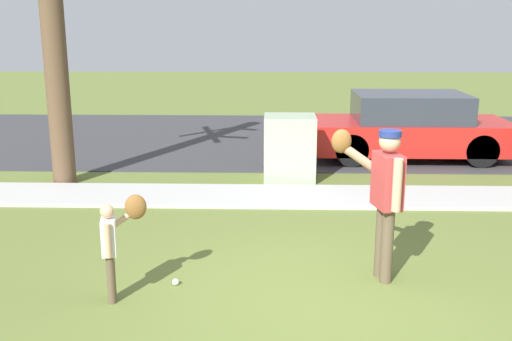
{
  "coord_description": "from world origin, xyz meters",
  "views": [
    {
      "loc": [
        -0.55,
        -5.63,
        2.78
      ],
      "look_at": [
        -0.75,
        1.43,
        1.0
      ],
      "focal_mm": 42.06,
      "sensor_mm": 36.0,
      "label": 1
    }
  ],
  "objects_px": {
    "person_adult": "(383,188)",
    "utility_cabinet": "(290,148)",
    "baseball": "(176,282)",
    "person_child": "(116,235)",
    "parked_hatchback_red": "(409,127)",
    "street_tree_far": "(51,8)"
  },
  "relations": [
    {
      "from": "person_adult",
      "to": "utility_cabinet",
      "type": "xyz_separation_m",
      "value": [
        -0.87,
        4.23,
        -0.47
      ]
    },
    {
      "from": "person_adult",
      "to": "baseball",
      "type": "relative_size",
      "value": 22.52
    },
    {
      "from": "person_child",
      "to": "baseball",
      "type": "relative_size",
      "value": 14.43
    },
    {
      "from": "parked_hatchback_red",
      "to": "person_child",
      "type": "bearing_deg",
      "value": -123.61
    },
    {
      "from": "person_child",
      "to": "parked_hatchback_red",
      "type": "bearing_deg",
      "value": 44.31
    },
    {
      "from": "utility_cabinet",
      "to": "parked_hatchback_red",
      "type": "relative_size",
      "value": 0.29
    },
    {
      "from": "utility_cabinet",
      "to": "person_adult",
      "type": "bearing_deg",
      "value": -78.33
    },
    {
      "from": "baseball",
      "to": "street_tree_far",
      "type": "relative_size",
      "value": 0.01
    },
    {
      "from": "baseball",
      "to": "street_tree_far",
      "type": "height_order",
      "value": "street_tree_far"
    },
    {
      "from": "person_child",
      "to": "utility_cabinet",
      "type": "height_order",
      "value": "utility_cabinet"
    },
    {
      "from": "parked_hatchback_red",
      "to": "street_tree_far",
      "type": "bearing_deg",
      "value": -161.99
    },
    {
      "from": "person_adult",
      "to": "street_tree_far",
      "type": "bearing_deg",
      "value": -50.87
    },
    {
      "from": "person_child",
      "to": "baseball",
      "type": "distance_m",
      "value": 0.9
    },
    {
      "from": "baseball",
      "to": "street_tree_far",
      "type": "distance_m",
      "value": 5.66
    },
    {
      "from": "person_adult",
      "to": "utility_cabinet",
      "type": "distance_m",
      "value": 4.35
    },
    {
      "from": "baseball",
      "to": "utility_cabinet",
      "type": "bearing_deg",
      "value": 73.31
    },
    {
      "from": "person_child",
      "to": "person_adult",
      "type": "bearing_deg",
      "value": -0.42
    },
    {
      "from": "person_adult",
      "to": "street_tree_far",
      "type": "height_order",
      "value": "street_tree_far"
    },
    {
      "from": "baseball",
      "to": "parked_hatchback_red",
      "type": "distance_m",
      "value": 7.29
    },
    {
      "from": "person_child",
      "to": "baseball",
      "type": "bearing_deg",
      "value": 20.29
    },
    {
      "from": "utility_cabinet",
      "to": "person_child",
      "type": "bearing_deg",
      "value": -111.19
    },
    {
      "from": "person_child",
      "to": "baseball",
      "type": "height_order",
      "value": "person_child"
    }
  ]
}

